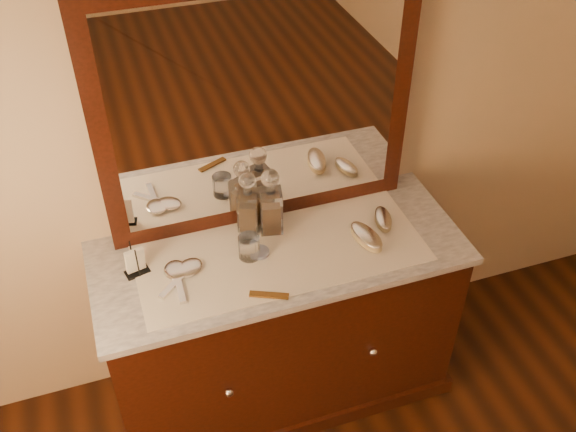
# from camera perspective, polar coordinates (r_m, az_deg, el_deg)

# --- Properties ---
(dresser_cabinet) EXTENTS (1.40, 0.55, 0.82)m
(dresser_cabinet) POSITION_cam_1_polar(r_m,az_deg,el_deg) (2.83, -0.66, -9.57)
(dresser_cabinet) COLOR black
(dresser_cabinet) RESTS_ON floor
(dresser_plinth) EXTENTS (1.46, 0.59, 0.08)m
(dresser_plinth) POSITION_cam_1_polar(r_m,az_deg,el_deg) (3.12, -0.61, -14.01)
(dresser_plinth) COLOR black
(dresser_plinth) RESTS_ON floor
(knob_left) EXTENTS (0.04, 0.04, 0.04)m
(knob_left) POSITION_cam_1_polar(r_m,az_deg,el_deg) (2.58, -5.17, -15.13)
(knob_left) COLOR silver
(knob_left) RESTS_ON dresser_cabinet
(knob_right) EXTENTS (0.04, 0.04, 0.04)m
(knob_right) POSITION_cam_1_polar(r_m,az_deg,el_deg) (2.71, 7.45, -11.70)
(knob_right) COLOR silver
(knob_right) RESTS_ON dresser_cabinet
(marble_top) EXTENTS (1.44, 0.59, 0.03)m
(marble_top) POSITION_cam_1_polar(r_m,az_deg,el_deg) (2.52, -0.74, -3.26)
(marble_top) COLOR white
(marble_top) RESTS_ON dresser_cabinet
(mirror_frame) EXTENTS (1.20, 0.08, 1.00)m
(mirror_frame) POSITION_cam_1_polar(r_m,az_deg,el_deg) (2.40, -2.70, 9.62)
(mirror_frame) COLOR black
(mirror_frame) RESTS_ON marble_top
(mirror_glass) EXTENTS (1.06, 0.01, 0.86)m
(mirror_glass) POSITION_cam_1_polar(r_m,az_deg,el_deg) (2.37, -2.46, 9.23)
(mirror_glass) COLOR white
(mirror_glass) RESTS_ON marble_top
(lace_runner) EXTENTS (1.10, 0.45, 0.00)m
(lace_runner) POSITION_cam_1_polar(r_m,az_deg,el_deg) (2.49, -0.59, -3.27)
(lace_runner) COLOR white
(lace_runner) RESTS_ON marble_top
(pin_dish) EXTENTS (0.10, 0.10, 0.01)m
(pin_dish) POSITION_cam_1_polar(r_m,az_deg,el_deg) (2.49, -2.50, -3.19)
(pin_dish) COLOR silver
(pin_dish) RESTS_ON lace_runner
(comb) EXTENTS (0.14, 0.08, 0.01)m
(comb) POSITION_cam_1_polar(r_m,az_deg,el_deg) (2.33, -1.67, -6.93)
(comb) COLOR brown
(comb) RESTS_ON lace_runner
(napkin_rack) EXTENTS (0.10, 0.07, 0.13)m
(napkin_rack) POSITION_cam_1_polar(r_m,az_deg,el_deg) (2.45, -13.22, -3.94)
(napkin_rack) COLOR black
(napkin_rack) RESTS_ON marble_top
(decanter_left) EXTENTS (0.11, 0.11, 0.26)m
(decanter_left) POSITION_cam_1_polar(r_m,az_deg,el_deg) (2.55, -3.49, 0.81)
(decanter_left) COLOR #965415
(decanter_left) RESTS_ON lace_runner
(decanter_right) EXTENTS (0.10, 0.10, 0.29)m
(decanter_right) POSITION_cam_1_polar(r_m,az_deg,el_deg) (2.53, -1.52, 0.78)
(decanter_right) COLOR #965415
(decanter_right) RESTS_ON lace_runner
(brush_near) EXTENTS (0.11, 0.19, 0.05)m
(brush_near) POSITION_cam_1_polar(r_m,az_deg,el_deg) (2.54, 6.88, -1.84)
(brush_near) COLOR tan
(brush_near) RESTS_ON lace_runner
(brush_far) EXTENTS (0.10, 0.16, 0.04)m
(brush_far) POSITION_cam_1_polar(r_m,az_deg,el_deg) (2.64, 8.33, -0.28)
(brush_far) COLOR tan
(brush_far) RESTS_ON lace_runner
(hand_mirror_outer) EXTENTS (0.09, 0.22, 0.02)m
(hand_mirror_outer) POSITION_cam_1_polar(r_m,az_deg,el_deg) (2.43, -9.74, -4.99)
(hand_mirror_outer) COLOR silver
(hand_mirror_outer) RESTS_ON lace_runner
(hand_mirror_inner) EXTENTS (0.21, 0.19, 0.02)m
(hand_mirror_inner) POSITION_cam_1_polar(r_m,az_deg,el_deg) (2.44, -8.88, -4.77)
(hand_mirror_inner) COLOR silver
(hand_mirror_inner) RESTS_ON lace_runner
(tumblers) EXTENTS (0.08, 0.08, 0.09)m
(tumblers) POSITION_cam_1_polar(r_m,az_deg,el_deg) (2.45, -3.42, -2.71)
(tumblers) COLOR white
(tumblers) RESTS_ON lace_runner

